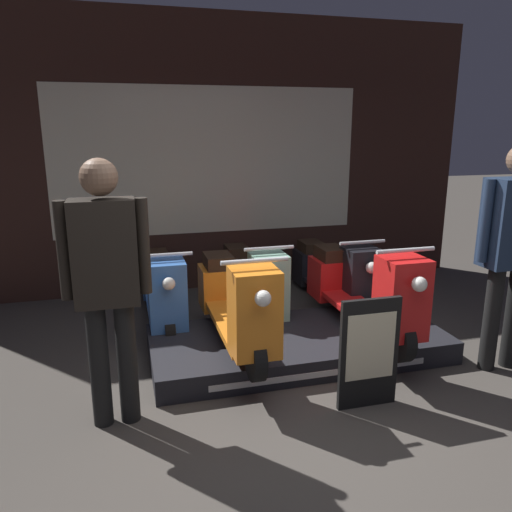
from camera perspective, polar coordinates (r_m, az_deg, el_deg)
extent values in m
plane|color=#423D38|center=(3.44, 5.21, -19.92)|extent=(30.00, 30.00, 0.00)
cube|color=#331E19|center=(6.03, -5.45, 11.24)|extent=(6.56, 0.08, 3.20)
cube|color=beige|center=(5.99, -5.36, 10.74)|extent=(3.61, 0.01, 1.70)
cube|color=black|center=(4.46, 4.80, -9.95)|extent=(2.54, 1.11, 0.20)
cube|color=silver|center=(4.00, 7.57, -13.24)|extent=(1.78, 0.01, 0.05)
cylinder|color=black|center=(3.59, -0.07, -11.47)|extent=(0.09, 0.35, 0.35)
cylinder|color=black|center=(4.84, -4.34, -4.46)|extent=(0.09, 0.35, 0.35)
cube|color=orange|center=(4.20, -2.54, -7.54)|extent=(0.31, 1.28, 0.05)
cube|color=orange|center=(3.48, -0.18, -6.43)|extent=(0.33, 0.31, 0.62)
cube|color=orange|center=(4.78, -4.30, -3.54)|extent=(0.34, 0.36, 0.40)
cube|color=black|center=(4.70, -4.34, -0.55)|extent=(0.25, 0.33, 0.12)
cylinder|color=silver|center=(3.35, -0.15, -0.57)|extent=(0.47, 0.03, 0.03)
sphere|color=white|center=(3.22, 0.80, -4.87)|extent=(0.11, 0.11, 0.11)
cylinder|color=black|center=(4.01, 16.13, -9.16)|extent=(0.09, 0.35, 0.35)
cylinder|color=black|center=(5.16, 8.25, -3.35)|extent=(0.09, 0.35, 0.35)
cube|color=red|center=(4.57, 11.67, -5.99)|extent=(0.31, 1.28, 0.05)
cube|color=red|center=(3.91, 16.27, -4.61)|extent=(0.33, 0.31, 0.62)
cube|color=red|center=(5.11, 8.40, -2.48)|extent=(0.34, 0.36, 0.40)
cube|color=black|center=(5.03, 8.55, 0.34)|extent=(0.25, 0.33, 0.12)
cylinder|color=silver|center=(3.80, 16.73, 0.63)|extent=(0.47, 0.03, 0.03)
sphere|color=white|center=(3.69, 18.17, -3.09)|extent=(0.11, 0.11, 0.11)
cylinder|color=black|center=(4.58, -9.89, -8.42)|extent=(0.09, 0.35, 0.35)
cylinder|color=black|center=(5.88, -11.19, -3.26)|extent=(0.09, 0.35, 0.35)
cube|color=#386BBC|center=(5.22, -10.62, -5.60)|extent=(0.31, 1.28, 0.05)
cube|color=#386BBC|center=(4.49, -10.11, -4.44)|extent=(0.33, 0.31, 0.62)
cube|color=#386BBC|center=(5.83, -11.22, -2.49)|extent=(0.34, 0.36, 0.40)
cube|color=black|center=(5.75, -11.34, -0.03)|extent=(0.25, 0.33, 0.12)
cylinder|color=silver|center=(4.37, -10.31, 0.12)|extent=(0.47, 0.03, 0.03)
sphere|color=white|center=(4.23, -9.94, -3.13)|extent=(0.11, 0.11, 0.11)
cylinder|color=black|center=(4.74, 1.51, -7.39)|extent=(0.09, 0.35, 0.35)
cylinder|color=black|center=(6.00, -2.26, -2.60)|extent=(0.09, 0.35, 0.35)
cube|color=#8EC6AD|center=(5.36, -0.61, -4.79)|extent=(0.31, 1.28, 0.05)
cube|color=#8EC6AD|center=(4.65, 1.44, -3.53)|extent=(0.33, 0.31, 0.62)
cube|color=#8EC6AD|center=(5.95, -2.22, -1.85)|extent=(0.34, 0.36, 0.40)
cube|color=black|center=(5.88, -2.22, 0.57)|extent=(0.25, 0.33, 0.12)
cylinder|color=silver|center=(4.54, 1.51, 0.89)|extent=(0.47, 0.03, 0.03)
sphere|color=white|center=(4.40, 2.25, -2.21)|extent=(0.11, 0.11, 0.11)
cylinder|color=black|center=(5.07, 11.75, -6.21)|extent=(0.09, 0.35, 0.35)
cylinder|color=black|center=(6.27, 6.10, -1.93)|extent=(0.09, 0.35, 0.35)
cube|color=black|center=(5.66, 8.61, -3.92)|extent=(0.31, 1.28, 0.05)
cube|color=black|center=(4.98, 11.81, -2.58)|extent=(0.33, 0.31, 0.62)
cube|color=black|center=(6.22, 6.20, -1.21)|extent=(0.34, 0.36, 0.40)
cube|color=black|center=(6.14, 6.30, 1.11)|extent=(0.25, 0.33, 0.12)
cylinder|color=silver|center=(4.88, 12.08, 1.54)|extent=(0.47, 0.03, 0.03)
sphere|color=white|center=(4.75, 13.07, -1.31)|extent=(0.11, 0.11, 0.11)
cylinder|color=black|center=(3.50, -17.47, -11.87)|extent=(0.13, 0.13, 0.85)
cylinder|color=black|center=(3.50, -14.49, -11.69)|extent=(0.13, 0.13, 0.85)
cube|color=black|center=(3.24, -16.91, 0.36)|extent=(0.40, 0.22, 0.67)
cylinder|color=black|center=(3.25, -21.13, 0.54)|extent=(0.08, 0.08, 0.62)
cylinder|color=black|center=(3.24, -12.74, 1.10)|extent=(0.08, 0.08, 0.62)
sphere|color=brown|center=(3.17, -17.54, 8.59)|extent=(0.23, 0.23, 0.23)
cylinder|color=black|center=(4.49, 25.32, -6.50)|extent=(0.13, 0.13, 0.87)
cylinder|color=#1E2D47|center=(4.18, 24.76, 3.65)|extent=(0.08, 0.08, 0.64)
cube|color=black|center=(3.64, 12.78, -10.81)|extent=(0.44, 0.04, 0.81)
cube|color=beige|center=(3.60, 12.99, -10.07)|extent=(0.36, 0.01, 0.49)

